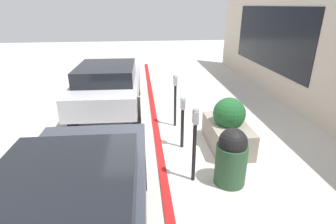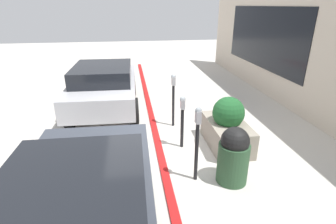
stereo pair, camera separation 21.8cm
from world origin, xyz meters
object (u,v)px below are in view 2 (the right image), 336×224
parking_meter_nearest (197,136)px  parking_meter_second (182,116)px  parked_car_front (75,222)px  parked_car_middle (104,86)px  parking_meter_middle (173,93)px  trash_bin (234,155)px  planter_box (227,127)px

parking_meter_nearest → parking_meter_second: bearing=0.6°
parked_car_front → parked_car_middle: parked_car_middle is taller
parking_meter_middle → parking_meter_second: bearing=-179.7°
parking_meter_nearest → parked_car_front: size_ratio=0.33×
parking_meter_middle → trash_bin: size_ratio=1.31×
planter_box → trash_bin: size_ratio=1.37×
parking_meter_second → parked_car_middle: bearing=35.1°
parking_meter_second → trash_bin: bearing=-154.3°
trash_bin → parked_car_middle: bearing=32.1°
parking_meter_second → planter_box: (-0.09, -1.07, -0.31)m
parking_meter_nearest → parking_meter_middle: 2.49m
parking_meter_second → trash_bin: size_ratio=1.13×
parked_car_middle → parking_meter_nearest: bearing=-152.5°
parked_car_front → planter_box: bearing=-45.9°
parked_car_front → parking_meter_second: bearing=-32.5°
parking_meter_second → parked_car_middle: size_ratio=0.30×
parked_car_middle → trash_bin: bearing=-146.2°
parking_meter_nearest → parking_meter_middle: (2.49, 0.02, 0.02)m
parking_meter_second → parked_car_front: size_ratio=0.28×
parking_meter_middle → parked_car_front: parking_meter_middle is taller
parked_car_middle → parked_car_front: bearing=-177.8°
trash_bin → planter_box: bearing=-15.8°
parked_car_middle → parking_meter_middle: bearing=-127.3°
parking_meter_nearest → parked_car_middle: size_ratio=0.36×
planter_box → trash_bin: 1.39m
parking_meter_nearest → parked_car_middle: 4.52m
parked_car_middle → trash_bin: (-4.22, -2.64, -0.23)m
parking_meter_middle → planter_box: (-1.30, -1.07, -0.47)m
planter_box → parked_car_front: (-2.75, 2.97, 0.24)m
parking_meter_middle → parking_meter_nearest: bearing=-179.6°
parking_meter_second → parked_car_middle: 3.40m
parking_meter_nearest → parking_meter_middle: parking_meter_nearest is taller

